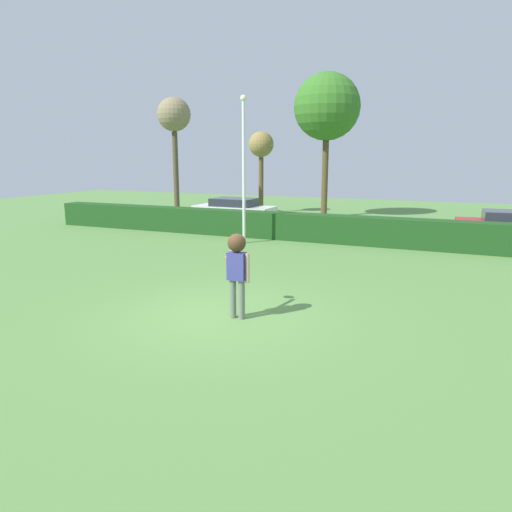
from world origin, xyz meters
The scene contains 9 objects.
ground_plane centered at (0.00, 0.00, 0.00)m, with size 60.00×60.00×0.00m, color #5B8A44.
person centered at (0.39, 0.00, 1.19)m, with size 0.57×0.77×1.81m.
frisbee centered at (0.13, 0.89, 1.22)m, with size 0.27×0.26×0.08m.
lamppost centered at (-3.18, 8.11, 3.12)m, with size 0.24×0.24×5.61m.
hedge_row centered at (0.00, 9.64, 0.54)m, with size 27.12×0.90×1.09m, color #1C471A.
parked_car_white centered at (-6.19, 13.44, 0.69)m, with size 4.24×1.89×1.25m.
bare_elm_tree centered at (-6.49, 17.78, 3.91)m, with size 1.49×1.49×4.83m.
maple_tree centered at (-10.05, 14.01, 5.40)m, with size 1.82×1.82×6.52m.
willow_tree centered at (-2.47, 17.43, 5.99)m, with size 3.62×3.62×7.84m.
Camera 1 is at (4.47, -8.51, 3.34)m, focal length 32.89 mm.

